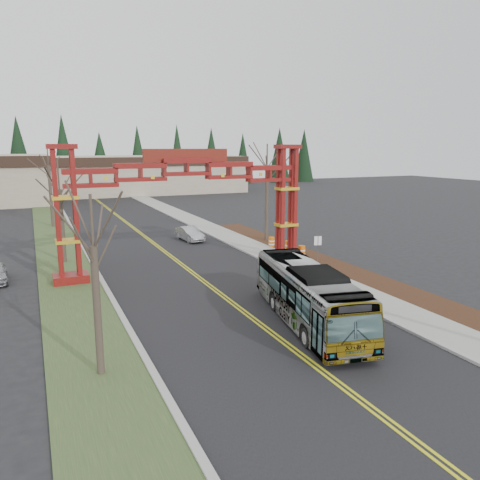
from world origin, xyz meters
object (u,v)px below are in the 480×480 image
transit_bus (308,295)px  silver_sedan (189,234)px  gateway_arch (187,187)px  bare_tree_median_far (48,166)px  bare_tree_median_near (93,247)px  retail_building_east (140,174)px  street_sign (318,245)px  bare_tree_right_far (267,169)px  barrel_north (272,242)px  bare_tree_median_mid (59,190)px  barrel_south (302,252)px  barrel_mid (289,247)px

transit_bus → silver_sedan: 22.69m
gateway_arch → bare_tree_median_far: size_ratio=2.01×
gateway_arch → transit_bus: (2.28, -12.30, -4.51)m
bare_tree_median_near → bare_tree_median_far: size_ratio=0.78×
retail_building_east → bare_tree_median_far: 42.22m
bare_tree_median_near → street_sign: size_ratio=2.94×
bare_tree_median_near → bare_tree_right_far: bearing=49.3°
silver_sedan → street_sign: 14.76m
barrel_north → bare_tree_median_mid: bearing=174.2°
bare_tree_right_far → barrel_north: 6.97m
barrel_south → transit_bus: bearing=-120.3°
bare_tree_median_mid → gateway_arch: bearing=-37.2°
gateway_arch → barrel_south: size_ratio=17.69×
barrel_north → street_sign: bearing=-92.4°
retail_building_east → gateway_arch: bearing=-99.2°
transit_bus → bare_tree_median_near: size_ratio=1.50×
transit_bus → bare_tree_median_far: (-10.28, 36.20, 5.28)m
barrel_mid → gateway_arch: bearing=-169.3°
bare_tree_median_near → bare_tree_right_far: size_ratio=0.78×
bare_tree_median_mid → barrel_north: bare_tree_median_mid is taller
bare_tree_median_mid → bare_tree_median_far: 17.87m
gateway_arch → barrel_north: gateway_arch is taller
silver_sedan → bare_tree_right_far: bearing=-32.5°
gateway_arch → barrel_north: (9.03, 4.32, -5.50)m
barrel_south → barrel_north: size_ratio=1.07×
silver_sedan → bare_tree_median_mid: size_ratio=0.51×
gateway_arch → bare_tree_right_far: bare_tree_right_far is taller
silver_sedan → barrel_south: bearing=-67.7°
transit_bus → barrel_south: bearing=71.0°
retail_building_east → transit_bus: size_ratio=3.59×
retail_building_east → bare_tree_median_far: size_ratio=4.19×
bare_tree_median_far → barrel_north: (17.03, -19.58, -6.28)m
bare_tree_right_far → street_sign: 11.82m
silver_sedan → gateway_arch: bearing=-115.4°
bare_tree_median_near → barrel_north: 25.25m
bare_tree_median_far → barrel_mid: bare_tree_median_far is taller
bare_tree_median_mid → bare_tree_median_far: bearing=90.0°
street_sign → barrel_mid: street_sign is taller
bare_tree_median_near → gateway_arch: bearing=59.8°
silver_sedan → barrel_north: silver_sedan is taller
street_sign → barrel_mid: (0.57, 5.16, -1.19)m
retail_building_east → transit_bus: 74.68m
gateway_arch → bare_tree_right_far: (10.00, 7.22, 0.76)m
barrel_south → barrel_mid: bearing=92.3°
bare_tree_right_far → street_sign: bare_tree_right_far is taller
street_sign → barrel_north: (0.33, 7.73, -1.25)m
bare_tree_median_near → barrel_north: (17.03, 18.06, -4.61)m
silver_sedan → bare_tree_median_far: bearing=123.1°
barrel_south → barrel_north: barrel_south is taller
silver_sedan → barrel_north: (5.59, -6.02, -0.18)m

